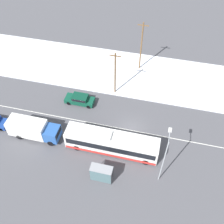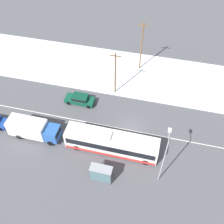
{
  "view_description": "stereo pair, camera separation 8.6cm",
  "coord_description": "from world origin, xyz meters",
  "px_view_note": "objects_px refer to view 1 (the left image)",
  "views": [
    {
      "loc": [
        2.88,
        -23.16,
        30.13
      ],
      "look_at": [
        -3.11,
        1.62,
        1.4
      ],
      "focal_mm": 42.0,
      "sensor_mm": 36.0,
      "label": 1
    },
    {
      "loc": [
        2.97,
        -23.14,
        30.13
      ],
      "look_at": [
        -3.11,
        1.62,
        1.4
      ],
      "focal_mm": 42.0,
      "sensor_mm": 36.0,
      "label": 2
    }
  ],
  "objects_px": {
    "city_bus": "(112,143)",
    "utility_pole_roadside": "(115,73)",
    "pedestrian_at_stop": "(104,169)",
    "bus_shelter": "(101,173)",
    "sedan_car": "(80,99)",
    "box_truck": "(33,129)",
    "streetlamp": "(165,155)",
    "utility_pole_snowlot": "(141,46)"
  },
  "relations": [
    {
      "from": "city_bus",
      "to": "bus_shelter",
      "type": "relative_size",
      "value": 4.54
    },
    {
      "from": "pedestrian_at_stop",
      "to": "city_bus",
      "type": "bearing_deg",
      "value": 88.01
    },
    {
      "from": "pedestrian_at_stop",
      "to": "bus_shelter",
      "type": "distance_m",
      "value": 1.3
    },
    {
      "from": "bus_shelter",
      "to": "utility_pole_roadside",
      "type": "xyz_separation_m",
      "value": [
        -1.93,
        15.75,
        2.4
      ]
    },
    {
      "from": "bus_shelter",
      "to": "utility_pole_snowlot",
      "type": "height_order",
      "value": "utility_pole_snowlot"
    },
    {
      "from": "city_bus",
      "to": "box_truck",
      "type": "bearing_deg",
      "value": -178.67
    },
    {
      "from": "pedestrian_at_stop",
      "to": "utility_pole_snowlot",
      "type": "xyz_separation_m",
      "value": [
        0.84,
        21.68,
        3.75
      ]
    },
    {
      "from": "box_truck",
      "to": "streetlamp",
      "type": "xyz_separation_m",
      "value": [
        17.88,
        -2.29,
        3.37
      ]
    },
    {
      "from": "streetlamp",
      "to": "utility_pole_snowlot",
      "type": "relative_size",
      "value": 0.88
    },
    {
      "from": "streetlamp",
      "to": "utility_pole_snowlot",
      "type": "distance_m",
      "value": 21.48
    },
    {
      "from": "bus_shelter",
      "to": "streetlamp",
      "type": "height_order",
      "value": "streetlamp"
    },
    {
      "from": "utility_pole_roadside",
      "to": "sedan_car",
      "type": "bearing_deg",
      "value": -142.74
    },
    {
      "from": "utility_pole_roadside",
      "to": "utility_pole_snowlot",
      "type": "relative_size",
      "value": 0.86
    },
    {
      "from": "city_bus",
      "to": "utility_pole_roadside",
      "type": "distance_m",
      "value": 11.53
    },
    {
      "from": "box_truck",
      "to": "bus_shelter",
      "type": "height_order",
      "value": "box_truck"
    },
    {
      "from": "city_bus",
      "to": "bus_shelter",
      "type": "xyz_separation_m",
      "value": [
        -0.2,
        -4.71,
        0.13
      ]
    },
    {
      "from": "city_bus",
      "to": "utility_pole_roadside",
      "type": "bearing_deg",
      "value": 100.93
    },
    {
      "from": "bus_shelter",
      "to": "box_truck",
      "type": "bearing_deg",
      "value": 157.87
    },
    {
      "from": "box_truck",
      "to": "bus_shelter",
      "type": "distance_m",
      "value": 11.81
    },
    {
      "from": "sedan_car",
      "to": "streetlamp",
      "type": "bearing_deg",
      "value": 144.0
    },
    {
      "from": "city_bus",
      "to": "sedan_car",
      "type": "relative_size",
      "value": 2.7
    },
    {
      "from": "streetlamp",
      "to": "utility_pole_snowlot",
      "type": "height_order",
      "value": "utility_pole_snowlot"
    },
    {
      "from": "utility_pole_roadside",
      "to": "utility_pole_snowlot",
      "type": "height_order",
      "value": "utility_pole_snowlot"
    },
    {
      "from": "box_truck",
      "to": "streetlamp",
      "type": "bearing_deg",
      "value": -7.29
    },
    {
      "from": "box_truck",
      "to": "utility_pole_roadside",
      "type": "xyz_separation_m",
      "value": [
        9.01,
        11.3,
        2.5
      ]
    },
    {
      "from": "sedan_car",
      "to": "utility_pole_roadside",
      "type": "bearing_deg",
      "value": -142.74
    },
    {
      "from": "city_bus",
      "to": "utility_pole_roadside",
      "type": "xyz_separation_m",
      "value": [
        -2.13,
        11.04,
        2.53
      ]
    },
    {
      "from": "box_truck",
      "to": "utility_pole_roadside",
      "type": "distance_m",
      "value": 14.67
    },
    {
      "from": "utility_pole_snowlot",
      "to": "pedestrian_at_stop",
      "type": "bearing_deg",
      "value": -92.22
    },
    {
      "from": "sedan_car",
      "to": "streetlamp",
      "type": "distance_m",
      "value": 17.39
    },
    {
      "from": "bus_shelter",
      "to": "utility_pole_snowlot",
      "type": "xyz_separation_m",
      "value": [
        0.92,
        22.78,
        3.04
      ]
    },
    {
      "from": "bus_shelter",
      "to": "utility_pole_roadside",
      "type": "distance_m",
      "value": 16.05
    },
    {
      "from": "city_bus",
      "to": "box_truck",
      "type": "height_order",
      "value": "city_bus"
    },
    {
      "from": "city_bus",
      "to": "utility_pole_roadside",
      "type": "height_order",
      "value": "utility_pole_roadside"
    },
    {
      "from": "sedan_car",
      "to": "city_bus",
      "type": "bearing_deg",
      "value": 133.18
    },
    {
      "from": "city_bus",
      "to": "utility_pole_snowlot",
      "type": "height_order",
      "value": "utility_pole_snowlot"
    },
    {
      "from": "sedan_car",
      "to": "bus_shelter",
      "type": "distance_m",
      "value": 13.87
    },
    {
      "from": "sedan_car",
      "to": "utility_pole_roadside",
      "type": "height_order",
      "value": "utility_pole_roadside"
    },
    {
      "from": "box_truck",
      "to": "bus_shelter",
      "type": "bearing_deg",
      "value": -22.13
    },
    {
      "from": "sedan_car",
      "to": "bus_shelter",
      "type": "xyz_separation_m",
      "value": [
        6.73,
        -12.1,
        0.85
      ]
    },
    {
      "from": "box_truck",
      "to": "pedestrian_at_stop",
      "type": "distance_m",
      "value": 11.53
    },
    {
      "from": "bus_shelter",
      "to": "streetlamp",
      "type": "bearing_deg",
      "value": 17.3
    }
  ]
}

